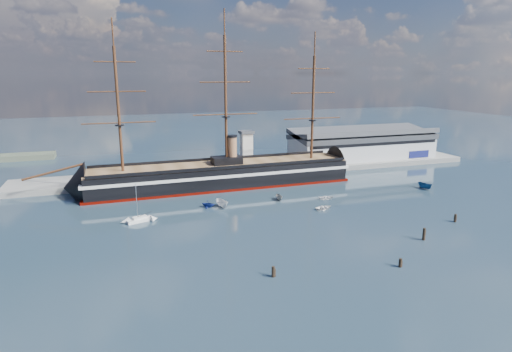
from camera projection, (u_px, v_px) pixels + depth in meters
name	position (u px, v px, depth m)	size (l,w,h in m)	color
ground	(270.00, 199.00, 132.09)	(600.00, 600.00, 0.00)	#1C3240
quay	(261.00, 172.00, 168.36)	(180.00, 18.00, 2.00)	slate
warehouse	(362.00, 144.00, 185.29)	(63.00, 21.00, 11.60)	#B7BABC
quay_tower	(246.00, 150.00, 161.11)	(5.00, 5.00, 15.00)	silver
warship	(216.00, 175.00, 145.78)	(112.94, 16.96, 53.94)	black
sailboat	(140.00, 219.00, 111.79)	(7.01, 3.93, 10.76)	white
motorboat_a	(222.00, 207.00, 124.01)	(7.10, 2.60, 2.84)	silver
motorboat_b	(324.00, 209.00, 122.26)	(3.20, 1.28, 1.50)	white
motorboat_c	(279.00, 200.00, 131.04)	(5.00, 1.83, 2.00)	slate
motorboat_d	(208.00, 207.00, 124.07)	(6.38, 2.77, 2.34)	navy
motorboat_e	(326.00, 199.00, 132.30)	(2.86, 1.14, 1.33)	white
motorboat_f	(425.00, 189.00, 143.81)	(6.49, 2.38, 2.60)	navy
piling_near_left	(273.00, 277.00, 81.65)	(0.64, 0.64, 2.86)	black
piling_near_mid	(400.00, 267.00, 85.82)	(0.64, 0.64, 2.51)	black
piling_near_right	(423.00, 240.00, 99.72)	(0.64, 0.64, 3.65)	black
piling_far_right	(455.00, 222.00, 111.90)	(0.64, 0.64, 2.86)	black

